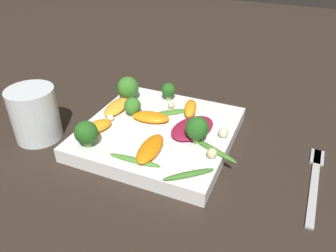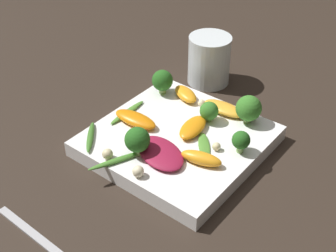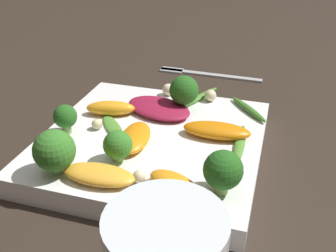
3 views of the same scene
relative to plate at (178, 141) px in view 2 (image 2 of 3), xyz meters
name	(u,v)px [view 2 (image 2 of 3)]	position (x,y,z in m)	size (l,w,h in m)	color
ground_plane	(178,147)	(0.00, 0.00, -0.01)	(2.40, 2.40, 0.00)	#2D231C
plate	(178,141)	(0.00, 0.00, 0.00)	(0.26, 0.26, 0.03)	white
drinking_glass	(209,60)	(0.08, -0.20, 0.03)	(0.08, 0.08, 0.10)	white
fork	(54,249)	(0.00, 0.27, -0.01)	(0.18, 0.02, 0.01)	#B2B2B7
radicchio_leaf_0	(160,153)	(-0.01, 0.06, 0.02)	(0.11, 0.08, 0.01)	maroon
orange_segment_0	(193,127)	(-0.01, -0.02, 0.02)	(0.04, 0.07, 0.02)	orange
orange_segment_1	(186,94)	(0.05, -0.09, 0.02)	(0.07, 0.05, 0.02)	orange
orange_segment_2	(224,108)	(-0.02, -0.10, 0.02)	(0.08, 0.04, 0.01)	#FCAD33
orange_segment_3	(135,119)	(0.07, 0.02, 0.02)	(0.08, 0.04, 0.02)	orange
orange_segment_4	(201,158)	(-0.07, 0.03, 0.02)	(0.07, 0.04, 0.02)	orange
broccoli_floret_0	(137,140)	(0.02, 0.08, 0.04)	(0.04, 0.04, 0.05)	#7A9E51
broccoli_floret_1	(209,111)	(-0.02, -0.06, 0.03)	(0.03, 0.03, 0.04)	#7A9E51
broccoli_floret_2	(249,109)	(-0.07, -0.10, 0.04)	(0.04, 0.04, 0.05)	#7A9E51
broccoli_floret_3	(241,141)	(-0.10, -0.02, 0.03)	(0.03, 0.03, 0.04)	#84AD5B
broccoli_floret_4	(162,81)	(0.10, -0.08, 0.04)	(0.04, 0.04, 0.05)	#84AD5B
arugula_sprig_0	(203,146)	(-0.05, 0.00, 0.02)	(0.06, 0.06, 0.00)	#518E33
arugula_sprig_1	(90,137)	(0.10, 0.09, 0.02)	(0.06, 0.07, 0.01)	#3D7528
arugula_sprig_2	(127,112)	(0.10, 0.01, 0.02)	(0.01, 0.09, 0.01)	#518E33
arugula_sprig_3	(118,160)	(0.03, 0.11, 0.02)	(0.05, 0.09, 0.01)	#47842D
macadamia_nut_0	(202,103)	(0.02, -0.09, 0.02)	(0.01, 0.01, 0.01)	beige
macadamia_nut_1	(138,171)	(-0.01, 0.11, 0.02)	(0.02, 0.02, 0.02)	beige
macadamia_nut_2	(107,154)	(0.05, 0.11, 0.02)	(0.02, 0.02, 0.02)	beige
macadamia_nut_3	(216,147)	(-0.07, -0.01, 0.02)	(0.01, 0.01, 0.01)	beige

